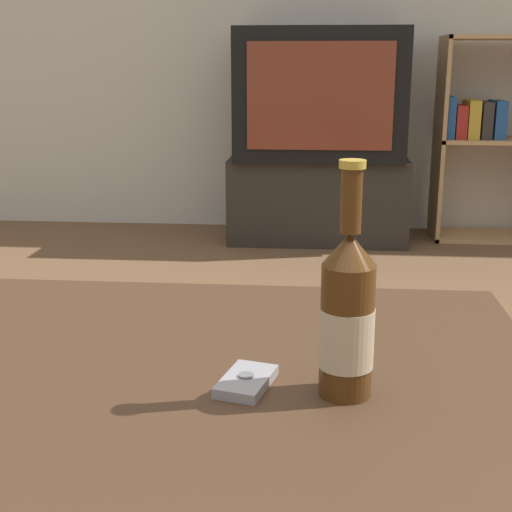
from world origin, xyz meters
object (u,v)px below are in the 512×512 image
tv_stand (317,198)px  beer_bottle (347,316)px  television (320,94)px  bookshelf (487,134)px  cell_phone (246,381)px

tv_stand → beer_bottle: beer_bottle is taller
television → tv_stand: bearing=90.0°
bookshelf → tv_stand: bearing=-174.0°
cell_phone → television: bearing=102.3°
bookshelf → beer_bottle: bearing=-105.8°
tv_stand → television: size_ratio=1.09×
tv_stand → cell_phone: size_ratio=7.97×
bookshelf → cell_phone: bearing=-108.3°
tv_stand → television: 0.52m
television → cell_phone: television is taller
television → beer_bottle: television is taller
beer_bottle → cell_phone: 0.16m
television → beer_bottle: size_ratio=2.69×
beer_bottle → cell_phone: size_ratio=2.72×
tv_stand → television: (0.00, -0.00, 0.52)m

